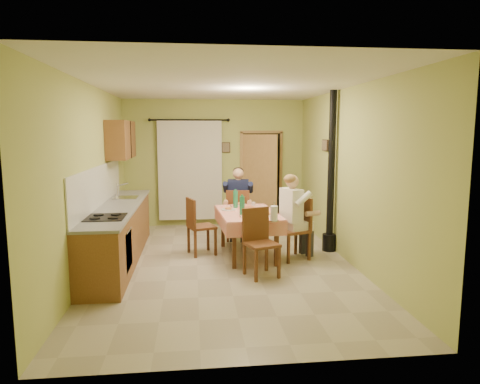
{
  "coord_description": "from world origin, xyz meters",
  "views": [
    {
      "loc": [
        -0.49,
        -6.57,
        2.1
      ],
      "look_at": [
        0.25,
        0.1,
        1.15
      ],
      "focal_mm": 32.0,
      "sensor_mm": 36.0,
      "label": 1
    }
  ],
  "objects": [
    {
      "name": "floor",
      "position": [
        0.0,
        0.0,
        0.0
      ],
      "size": [
        4.0,
        6.0,
        0.01
      ],
      "primitive_type": "cube",
      "color": "tan",
      "rests_on": "ground"
    },
    {
      "name": "room_shell",
      "position": [
        0.0,
        0.0,
        1.82
      ],
      "size": [
        4.04,
        6.04,
        2.82
      ],
      "color": "#B4BD61",
      "rests_on": "ground"
    },
    {
      "name": "kitchen_run",
      "position": [
        -1.71,
        0.4,
        0.48
      ],
      "size": [
        0.64,
        3.64,
        1.56
      ],
      "color": "brown",
      "rests_on": "ground"
    },
    {
      "name": "upper_cabinets",
      "position": [
        -1.82,
        1.7,
        1.95
      ],
      "size": [
        0.35,
        1.4,
        0.7
      ],
      "primitive_type": "cube",
      "color": "brown",
      "rests_on": "room_shell"
    },
    {
      "name": "curtain",
      "position": [
        -0.55,
        2.9,
        1.26
      ],
      "size": [
        1.7,
        0.07,
        2.22
      ],
      "color": "black",
      "rests_on": "ground"
    },
    {
      "name": "doorway",
      "position": [
        1.02,
        2.87,
        1.05
      ],
      "size": [
        0.96,
        0.49,
        2.15
      ],
      "color": "black",
      "rests_on": "ground"
    },
    {
      "name": "dining_table",
      "position": [
        0.42,
        0.45,
        0.38
      ],
      "size": [
        1.05,
        1.62,
        0.76
      ],
      "rotation": [
        0.0,
        0.0,
        0.06
      ],
      "color": "#EA8E7A",
      "rests_on": "ground"
    },
    {
      "name": "tableware",
      "position": [
        0.43,
        0.34,
        0.83
      ],
      "size": [
        0.89,
        1.63,
        0.33
      ],
      "color": "white",
      "rests_on": "dining_table"
    },
    {
      "name": "chair_far",
      "position": [
        0.37,
        1.53,
        0.29
      ],
      "size": [
        0.5,
        0.5,
        1.0
      ],
      "rotation": [
        0.0,
        0.0,
        -0.15
      ],
      "color": "#593118",
      "rests_on": "ground"
    },
    {
      "name": "chair_near",
      "position": [
        0.48,
        -0.6,
        0.29
      ],
      "size": [
        0.55,
        0.55,
        0.99
      ],
      "rotation": [
        0.0,
        0.0,
        3.47
      ],
      "color": "#593118",
      "rests_on": "ground"
    },
    {
      "name": "chair_right",
      "position": [
        1.15,
        0.19,
        0.29
      ],
      "size": [
        0.59,
        0.59,
        1.03
      ],
      "rotation": [
        0.0,
        0.0,
        1.91
      ],
      "color": "#593118",
      "rests_on": "ground"
    },
    {
      "name": "chair_left",
      "position": [
        -0.37,
        0.63,
        0.29
      ],
      "size": [
        0.53,
        0.53,
        0.98
      ],
      "rotation": [
        0.0,
        0.0,
        -1.25
      ],
      "color": "#593118",
      "rests_on": "ground"
    },
    {
      "name": "man_far",
      "position": [
        0.37,
        1.55,
        0.88
      ],
      "size": [
        0.62,
        0.51,
        1.39
      ],
      "rotation": [
        0.0,
        0.0,
        -0.15
      ],
      "color": "#141938",
      "rests_on": "chair_far"
    },
    {
      "name": "man_right",
      "position": [
        1.13,
        0.19,
        0.88
      ],
      "size": [
        0.58,
        0.65,
        1.39
      ],
      "rotation": [
        0.0,
        0.0,
        1.91
      ],
      "color": "white",
      "rests_on": "chair_right"
    },
    {
      "name": "stove_flue",
      "position": [
        1.9,
        0.6,
        1.02
      ],
      "size": [
        0.24,
        0.24,
        2.8
      ],
      "color": "black",
      "rests_on": "ground"
    },
    {
      "name": "picture_back",
      "position": [
        0.25,
        2.97,
        1.75
      ],
      "size": [
        0.19,
        0.03,
        0.23
      ],
      "primitive_type": "cube",
      "color": "black",
      "rests_on": "room_shell"
    },
    {
      "name": "picture_right",
      "position": [
        1.97,
        1.2,
        1.85
      ],
      "size": [
        0.03,
        0.31,
        0.21
      ],
      "primitive_type": "cube",
      "color": "brown",
      "rests_on": "room_shell"
    }
  ]
}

